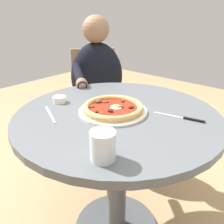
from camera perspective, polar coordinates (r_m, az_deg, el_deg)
name	(u,v)px	position (r m, az deg, el deg)	size (l,w,h in m)	color
dining_table	(117,143)	(1.11, 1.24, -7.62)	(0.91, 0.91, 0.73)	#565B60
pizza_on_plate	(113,108)	(1.03, 0.23, 0.89)	(0.30, 0.30, 0.04)	white
water_glass	(103,147)	(0.70, -2.27, -8.66)	(0.08, 0.08, 0.09)	silver
steak_knife	(186,118)	(1.02, 17.87, -1.52)	(0.05, 0.21, 0.01)	silver
ramekin_capers	(59,99)	(1.17, -12.84, 3.11)	(0.06, 0.06, 0.03)	white
fork_utensil	(50,114)	(1.04, -15.00, -0.54)	(0.09, 0.18, 0.00)	#BCBCC1
diner_person	(98,103)	(1.76, -3.59, 2.29)	(0.56, 0.43, 1.12)	#282833
cafe_chair_diner	(95,94)	(1.88, -4.12, 4.53)	(0.54, 0.54, 0.87)	#957050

